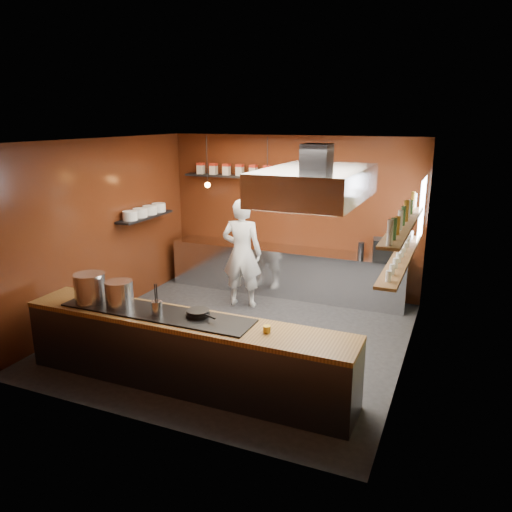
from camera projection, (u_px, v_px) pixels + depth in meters
The scene contains 26 objects.
floor at pixel (238, 336), 7.84m from camera, with size 5.00×5.00×0.00m, color black.
back_wall at pixel (292, 215), 9.66m from camera, with size 5.00×5.00×0.00m, color #3F190B.
left_wall at pixel (103, 229), 8.38m from camera, with size 5.00×5.00×0.00m, color #3F190B.
right_wall at pixel (411, 262), 6.50m from camera, with size 5.00×5.00×0.00m, color #484528.
ceiling at pixel (236, 141), 7.04m from camera, with size 5.00×5.00×0.00m, color silver.
window_pane at pixel (422, 210), 7.92m from camera, with size 1.00×1.00×0.00m, color white.
prep_counter at pixel (285, 271), 9.65m from camera, with size 4.60×0.65×0.90m, color silver.
pass_counter at pixel (184, 351), 6.30m from camera, with size 4.40×0.72×0.94m.
tin_shelf at pixel (246, 177), 9.69m from camera, with size 2.60×0.26×0.04m, color black.
plate_shelf at pixel (145, 217), 9.19m from camera, with size 0.30×1.40×0.04m, color black.
bottle_shelf_upper at pixel (404, 225), 6.72m from camera, with size 0.26×2.80×0.04m, color brown.
bottle_shelf_lower at pixel (401, 258), 6.84m from camera, with size 0.26×2.80×0.04m, color brown.
extractor_hood at pixel (316, 184), 6.33m from camera, with size 1.20×2.00×0.72m.
pendant_left at pixel (207, 182), 9.30m from camera, with size 0.10×0.10×0.95m.
pendant_right at pixel (267, 185), 8.85m from camera, with size 0.10×0.10×0.95m.
storage_tins at pixel (253, 170), 9.59m from camera, with size 2.43×0.13×0.22m.
plate_stacks at pixel (145, 211), 9.17m from camera, with size 0.26×1.16×0.16m.
bottles at pixel (404, 215), 6.68m from camera, with size 0.06×2.66×0.24m.
wine_glasses at pixel (401, 252), 6.82m from camera, with size 0.07×2.37×0.13m.
stockpot_large at pixel (90, 288), 6.60m from camera, with size 0.41×0.41×0.39m, color #B4B7BB.
stockpot_small at pixel (119, 293), 6.48m from camera, with size 0.36×0.36×0.34m, color silver.
utensil_crock at pixel (157, 308), 6.20m from camera, with size 0.14×0.14×0.18m, color #B1B4B9.
frying_pan at pixel (198, 313), 6.18m from camera, with size 0.46×0.31×0.08m.
butter_jar at pixel (267, 329), 5.75m from camera, with size 0.09×0.09×0.08m, color gold.
espresso_machine at pixel (383, 249), 8.78m from camera, with size 0.36×0.34×0.36m, color black.
chef at pixel (242, 253), 8.88m from camera, with size 0.72×0.47×1.97m, color white.
Camera 1 is at (3.07, -6.54, 3.31)m, focal length 35.00 mm.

